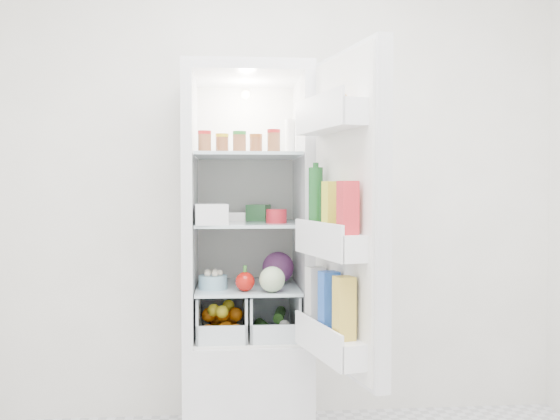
{
  "coord_description": "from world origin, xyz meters",
  "views": [
    {
      "loc": [
        -0.29,
        -1.85,
        1.22
      ],
      "look_at": [
        -0.06,
        0.95,
        1.12
      ],
      "focal_mm": 40.0,
      "sensor_mm": 36.0,
      "label": 1
    }
  ],
  "objects": [
    {
      "name": "tub_white",
      "position": [
        -0.37,
        0.99,
        1.1
      ],
      "size": [
        0.16,
        0.16,
        0.09
      ],
      "primitive_type": "cube",
      "rotation": [
        0.0,
        0.0,
        0.09
      ],
      "color": "silver",
      "rests_on": "shelf_mid"
    },
    {
      "name": "tub_green",
      "position": [
        -0.14,
        1.35,
        1.1
      ],
      "size": [
        0.13,
        0.16,
        0.08
      ],
      "primitive_type": "cube",
      "rotation": [
        0.0,
        0.0,
        -0.27
      ],
      "color": "#3D8647",
      "rests_on": "shelf_mid"
    },
    {
      "name": "refrigerator",
      "position": [
        -0.2,
        1.25,
        0.67
      ],
      "size": [
        0.6,
        0.6,
        1.8
      ],
      "color": "silver",
      "rests_on": "ground"
    },
    {
      "name": "room_walls",
      "position": [
        0.0,
        0.0,
        1.59
      ],
      "size": [
        3.02,
        3.02,
        2.61
      ],
      "color": "silver",
      "rests_on": "ground"
    },
    {
      "name": "mushroom_bowl",
      "position": [
        -0.36,
        1.1,
        0.78
      ],
      "size": [
        0.16,
        0.16,
        0.06
      ],
      "primitive_type": "cylinder",
      "rotation": [
        0.0,
        0.0,
        -0.17
      ],
      "color": "#8BBBCF",
      "rests_on": "shelf_low"
    },
    {
      "name": "veg_pile",
      "position": [
        -0.07,
        1.18,
        0.56
      ],
      "size": [
        0.16,
        0.3,
        0.1
      ],
      "color": "#25511B",
      "rests_on": "refrigerator"
    },
    {
      "name": "crisper_right",
      "position": [
        -0.08,
        1.19,
        0.61
      ],
      "size": [
        0.23,
        0.46,
        0.22
      ],
      "primitive_type": null,
      "color": "silver",
      "rests_on": "refrigerator"
    },
    {
      "name": "crisper_left",
      "position": [
        -0.32,
        1.19,
        0.61
      ],
      "size": [
        0.23,
        0.46,
        0.22
      ],
      "primitive_type": null,
      "color": "silver",
      "rests_on": "refrigerator"
    },
    {
      "name": "citrus_pile",
      "position": [
        -0.32,
        1.16,
        0.58
      ],
      "size": [
        0.2,
        0.31,
        0.16
      ],
      "color": "orange",
      "rests_on": "refrigerator"
    },
    {
      "name": "shelf_low",
      "position": [
        -0.2,
        1.19,
        0.74
      ],
      "size": [
        0.49,
        0.53,
        0.01
      ],
      "primitive_type": "cube",
      "color": "silver",
      "rests_on": "refrigerator"
    },
    {
      "name": "shelf_mid",
      "position": [
        -0.2,
        1.19,
        1.05
      ],
      "size": [
        0.49,
        0.53,
        0.02
      ],
      "primitive_type": "cube",
      "color": "silver",
      "rests_on": "refrigerator"
    },
    {
      "name": "squeeze_bottle",
      "position": [
        0.01,
        1.23,
        1.48
      ],
      "size": [
        0.06,
        0.06,
        0.18
      ],
      "primitive_type": "cylinder",
      "rotation": [
        0.0,
        0.0,
        -0.1
      ],
      "color": "white",
      "rests_on": "shelf_top"
    },
    {
      "name": "fridge_door",
      "position": [
        0.17,
        0.62,
        1.09
      ],
      "size": [
        0.29,
        0.6,
        1.3
      ],
      "rotation": [
        0.0,
        0.0,
        1.8
      ],
      "color": "silver",
      "rests_on": "refrigerator"
    },
    {
      "name": "red_cabbage",
      "position": [
        -0.05,
        1.24,
        0.83
      ],
      "size": [
        0.16,
        0.16,
        0.16
      ],
      "primitive_type": "sphere",
      "color": "#4C1C54",
      "rests_on": "shelf_low"
    },
    {
      "name": "condiment_jars",
      "position": [
        -0.24,
        1.07,
        1.43
      ],
      "size": [
        0.38,
        0.16,
        0.08
      ],
      "color": "#B21919",
      "rests_on": "shelf_top"
    },
    {
      "name": "shelf_top",
      "position": [
        -0.2,
        1.19,
        1.38
      ],
      "size": [
        0.49,
        0.53,
        0.02
      ],
      "primitive_type": "cube",
      "color": "silver",
      "rests_on": "refrigerator"
    },
    {
      "name": "foil_tray",
      "position": [
        -0.22,
        1.37,
        1.08
      ],
      "size": [
        0.17,
        0.13,
        0.04
      ],
      "primitive_type": "cube",
      "rotation": [
        0.0,
        0.0,
        0.05
      ],
      "color": "silver",
      "rests_on": "shelf_mid"
    },
    {
      "name": "tin_red",
      "position": [
        -0.06,
        1.1,
        1.09
      ],
      "size": [
        0.12,
        0.12,
        0.07
      ],
      "primitive_type": "cylinder",
      "rotation": [
        0.0,
        0.0,
        0.29
      ],
      "color": "red",
      "rests_on": "shelf_mid"
    },
    {
      "name": "bell_pepper",
      "position": [
        -0.22,
        1.01,
        0.79
      ],
      "size": [
        0.09,
        0.09,
        0.09
      ],
      "primitive_type": "sphere",
      "color": "#B3110B",
      "rests_on": "shelf_low"
    },
    {
      "name": "salad_bag",
      "position": [
        -0.09,
        0.97,
        0.81
      ],
      "size": [
        0.12,
        0.12,
        0.12
      ],
      "primitive_type": "sphere",
      "color": "#B0C896",
      "rests_on": "shelf_low"
    }
  ]
}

